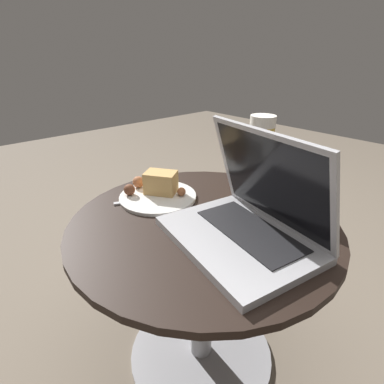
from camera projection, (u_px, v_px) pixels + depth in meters
The scene contains 6 objects.
ground_plane at pixel (201, 352), 0.95m from camera, with size 6.00×6.00×0.00m, color #726656.
table at pixel (202, 268), 0.80m from camera, with size 0.66×0.66×0.49m.
laptop at pixel (248, 219), 0.65m from camera, with size 0.36×0.30×0.24m.
beer_glass at pixel (259, 157), 0.82m from camera, with size 0.07×0.07×0.23m.
snack_plate at pixel (157, 190), 0.85m from camera, with size 0.22×0.22×0.07m.
fork at pixel (149, 200), 0.84m from camera, with size 0.09×0.16×0.01m.
Camera 1 is at (0.46, -0.45, 0.86)m, focal length 28.00 mm.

